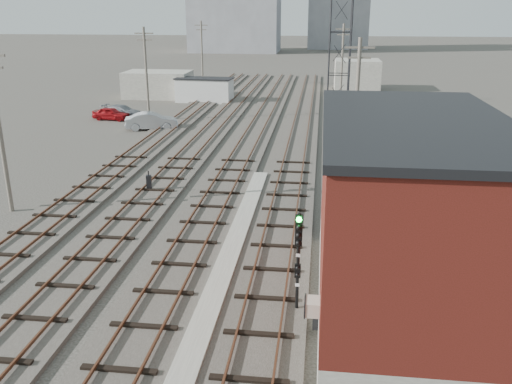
% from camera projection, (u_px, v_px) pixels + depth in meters
% --- Properties ---
extents(ground, '(320.00, 320.00, 0.00)m').
position_uv_depth(ground, '(286.00, 100.00, 66.19)').
color(ground, '#282621').
rests_on(ground, ground).
extents(track_right, '(3.20, 90.00, 0.39)m').
position_uv_depth(track_right, '(299.00, 139.00, 46.14)').
color(track_right, '#332D28').
rests_on(track_right, ground).
extents(track_mid_right, '(3.20, 90.00, 0.39)m').
position_uv_depth(track_mid_right, '(252.00, 137.00, 46.59)').
color(track_mid_right, '#332D28').
rests_on(track_mid_right, ground).
extents(track_mid_left, '(3.20, 90.00, 0.39)m').
position_uv_depth(track_mid_left, '(206.00, 136.00, 47.04)').
color(track_mid_left, '#332D28').
rests_on(track_mid_left, ground).
extents(track_left, '(3.20, 90.00, 0.39)m').
position_uv_depth(track_left, '(162.00, 135.00, 47.50)').
color(track_left, '#332D28').
rests_on(track_left, ground).
extents(platform_curb, '(0.90, 28.00, 0.26)m').
position_uv_depth(platform_curb, '(224.00, 271.00, 22.86)').
color(platform_curb, gray).
rests_on(platform_curb, ground).
extents(brick_building, '(6.54, 12.20, 7.22)m').
position_uv_depth(brick_building, '(408.00, 219.00, 19.06)').
color(brick_building, gray).
rests_on(brick_building, ground).
extents(lattice_tower, '(1.60, 1.60, 15.00)m').
position_uv_depth(lattice_tower, '(340.00, 53.00, 39.65)').
color(lattice_tower, black).
rests_on(lattice_tower, ground).
extents(utility_pole_left_b, '(1.80, 0.24, 9.00)m').
position_uv_depth(utility_pole_left_b, '(146.00, 72.00, 51.96)').
color(utility_pole_left_b, '#595147').
rests_on(utility_pole_left_b, ground).
extents(utility_pole_left_c, '(1.80, 0.24, 9.00)m').
position_uv_depth(utility_pole_left_c, '(202.00, 52.00, 75.45)').
color(utility_pole_left_c, '#595147').
rests_on(utility_pole_left_c, ground).
extents(utility_pole_right_a, '(1.80, 0.24, 9.00)m').
position_uv_depth(utility_pole_right_a, '(356.00, 107.00, 33.83)').
color(utility_pole_right_a, '#595147').
rests_on(utility_pole_right_a, ground).
extents(utility_pole_right_b, '(1.80, 0.24, 9.00)m').
position_uv_depth(utility_pole_right_b, '(342.00, 62.00, 62.02)').
color(utility_pole_right_b, '#595147').
rests_on(utility_pole_right_b, ground).
extents(shed_left, '(8.00, 5.00, 3.20)m').
position_uv_depth(shed_left, '(158.00, 84.00, 67.48)').
color(shed_left, gray).
rests_on(shed_left, ground).
extents(shed_right, '(6.00, 6.00, 4.00)m').
position_uv_depth(shed_right, '(357.00, 75.00, 73.92)').
color(shed_right, gray).
rests_on(shed_right, ground).
extents(signal_mast, '(0.40, 0.41, 3.94)m').
position_uv_depth(signal_mast, '(298.00, 256.00, 19.25)').
color(signal_mast, gray).
rests_on(signal_mast, ground).
extents(switch_stand, '(0.35, 0.35, 1.29)m').
position_uv_depth(switch_stand, '(149.00, 183.00, 32.82)').
color(switch_stand, black).
rests_on(switch_stand, ground).
extents(site_trailer, '(6.94, 3.44, 2.83)m').
position_uv_depth(site_trailer, '(204.00, 90.00, 64.32)').
color(site_trailer, silver).
rests_on(site_trailer, ground).
extents(car_red, '(3.88, 1.98, 1.26)m').
position_uv_depth(car_red, '(111.00, 114.00, 54.16)').
color(car_red, maroon).
rests_on(car_red, ground).
extents(car_silver, '(5.04, 2.89, 1.57)m').
position_uv_depth(car_silver, '(152.00, 121.00, 49.87)').
color(car_silver, '#9FA2A6').
rests_on(car_silver, ground).
extents(car_grey, '(4.50, 2.53, 1.23)m').
position_uv_depth(car_grey, '(122.00, 111.00, 55.58)').
color(car_grey, slate).
rests_on(car_grey, ground).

